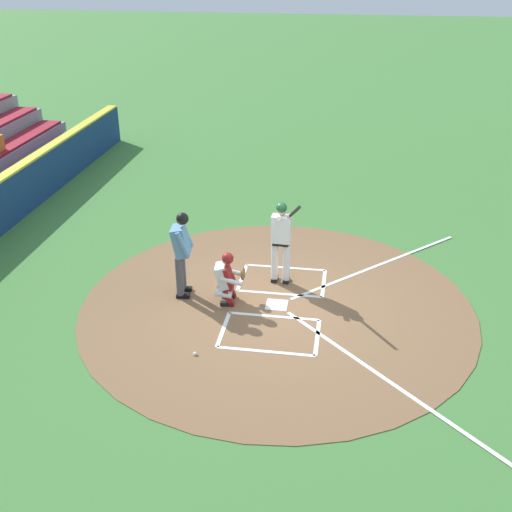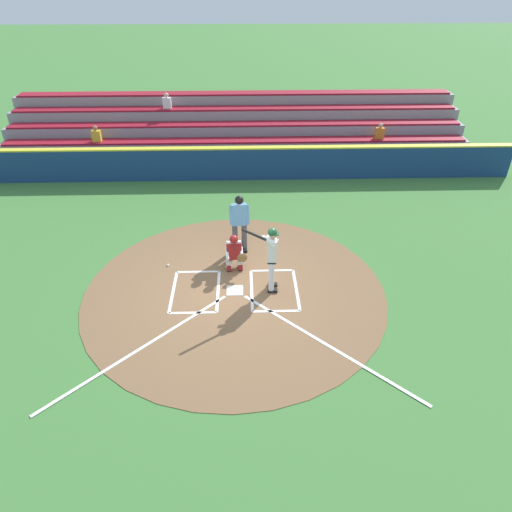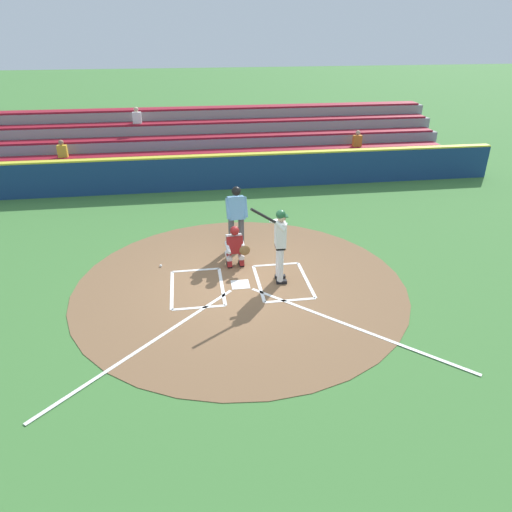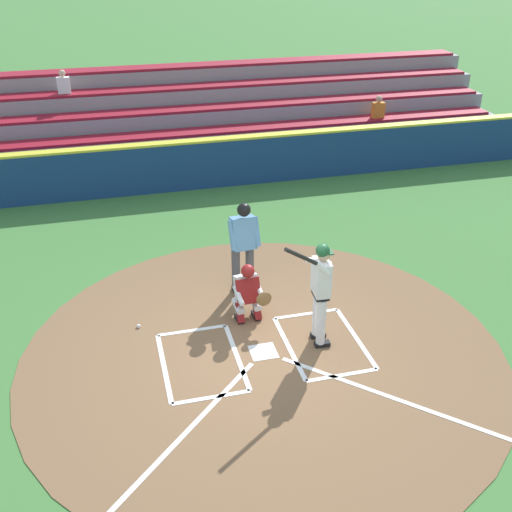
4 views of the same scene
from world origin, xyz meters
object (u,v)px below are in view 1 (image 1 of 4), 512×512
(batter, at_px, (281,237))
(plate_umpire, at_px, (181,249))
(baseball, at_px, (195,354))
(catcher, at_px, (227,276))

(batter, bearing_deg, plate_umpire, -67.23)
(plate_umpire, distance_m, baseball, 2.45)
(catcher, bearing_deg, plate_umpire, -98.43)
(catcher, xyz_separation_m, plate_umpire, (-0.14, -0.97, 0.49))
(plate_umpire, bearing_deg, batter, 112.77)
(batter, distance_m, plate_umpire, 2.12)
(catcher, relative_size, baseball, 15.27)
(catcher, distance_m, plate_umpire, 1.10)
(batter, xyz_separation_m, plate_umpire, (0.82, -1.95, -0.02))
(batter, height_order, catcher, batter)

